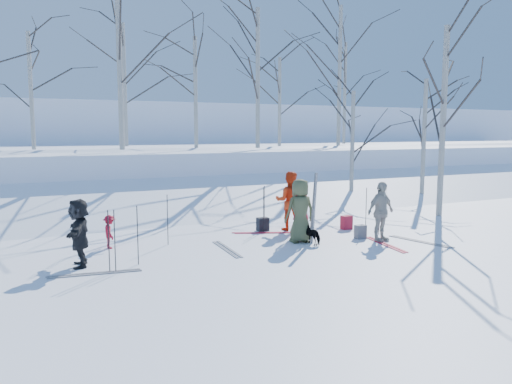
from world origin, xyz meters
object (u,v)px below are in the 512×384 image
dog (313,234)px  backpack_red (346,222)px  skier_redor_behind (290,201)px  skier_olive_center (300,211)px  skier_cream_east (381,212)px  backpack_dark (263,224)px  skier_red_seated (110,232)px  skier_grey_west (79,233)px  backpack_grey (360,232)px  skier_red_north (301,209)px

dog → backpack_red: dog is taller
skier_redor_behind → skier_olive_center: bearing=101.0°
skier_cream_east → backpack_dark: skier_cream_east is taller
dog → skier_red_seated: bearing=-33.6°
skier_grey_west → backpack_dark: size_ratio=3.80×
skier_redor_behind → dog: (-0.37, -1.93, -0.62)m
skier_red_seated → backpack_grey: size_ratio=2.27×
skier_redor_behind → backpack_grey: (1.19, -1.92, -0.70)m
skier_olive_center → skier_grey_west: (-5.64, 0.02, -0.10)m
dog → backpack_grey: 1.56m
backpack_red → backpack_dark: size_ratio=1.05×
skier_red_seated → backpack_red: (6.96, -0.56, -0.22)m
skier_red_north → skier_grey_west: 6.07m
skier_redor_behind → skier_cream_east: size_ratio=1.09×
skier_grey_west → backpack_dark: (5.43, 1.81, -0.56)m
skier_red_north → backpack_grey: 1.79m
skier_cream_east → skier_grey_west: (-7.68, 0.86, -0.06)m
skier_red_seated → skier_grey_west: skier_grey_west is taller
skier_grey_west → backpack_red: 7.92m
skier_grey_west → skier_cream_east: bearing=92.6°
skier_redor_behind → dog: bearing=110.0°
skier_olive_center → skier_redor_behind: 1.70m
skier_grey_west → skier_olive_center: bearing=98.8°
skier_redor_behind → backpack_grey: skier_redor_behind is taller
dog → backpack_grey: size_ratio=1.67×
skier_olive_center → skier_red_north: (0.39, 0.63, -0.06)m
skier_redor_behind → skier_grey_west: size_ratio=1.18×
skier_olive_center → backpack_red: (2.20, 0.93, -0.65)m
skier_cream_east → dog: 1.97m
skier_red_seated → skier_cream_east: (6.79, -2.34, 0.39)m
skier_red_north → dog: (-0.18, -0.97, -0.53)m
skier_redor_behind → skier_grey_west: skier_redor_behind is taller
dog → backpack_dark: size_ratio=1.59×
skier_red_seated → skier_grey_west: bearing=148.8°
skier_redor_behind → dog: size_ratio=2.81×
skier_red_north → backpack_dark: (-0.60, 1.20, -0.60)m
skier_red_seated → backpack_grey: bearing=-105.8°
skier_red_north → skier_redor_behind: 0.99m
skier_olive_center → skier_red_north: size_ratio=1.08×
dog → skier_grey_west: bearing=-16.8°
skier_redor_behind → backpack_dark: size_ratio=4.46×
skier_olive_center → skier_red_seated: skier_olive_center is taller
skier_red_north → backpack_red: skier_red_north is taller
skier_red_north → skier_cream_east: skier_cream_east is taller
skier_olive_center → backpack_red: 2.48m
skier_grey_west → skier_red_north: bearing=104.8°
skier_red_seated → skier_cream_east: size_ratio=0.53×
skier_red_north → backpack_red: bearing=-179.3°
backpack_grey → backpack_dark: bearing=132.5°
dog → backpack_red: size_ratio=1.51×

